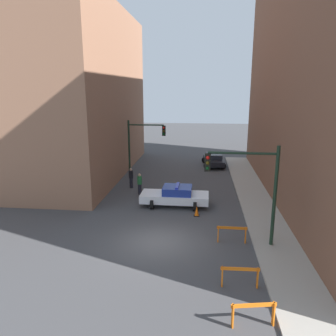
{
  "coord_description": "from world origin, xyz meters",
  "views": [
    {
      "loc": [
        2.18,
        -15.97,
        8.06
      ],
      "look_at": [
        -0.3,
        7.91,
        2.13
      ],
      "focal_mm": 35.0,
      "sensor_mm": 36.0,
      "label": 1
    }
  ],
  "objects": [
    {
      "name": "ground_plane",
      "position": [
        0.0,
        0.0,
        0.0
      ],
      "size": [
        120.0,
        120.0,
        0.0
      ],
      "primitive_type": "plane",
      "color": "#424244"
    },
    {
      "name": "sidewalk_right",
      "position": [
        6.2,
        0.0,
        0.06
      ],
      "size": [
        2.4,
        44.0,
        0.12
      ],
      "color": "#9E998E",
      "rests_on": "ground_plane"
    },
    {
      "name": "building_corner_left",
      "position": [
        -12.0,
        14.0,
        7.47
      ],
      "size": [
        14.0,
        20.0,
        14.95
      ],
      "color": "#93664C",
      "rests_on": "ground_plane"
    },
    {
      "name": "traffic_light_near",
      "position": [
        4.73,
        0.07,
        3.53
      ],
      "size": [
        3.64,
        0.35,
        5.2
      ],
      "color": "black",
      "rests_on": "sidewalk_right"
    },
    {
      "name": "traffic_light_far",
      "position": [
        -3.3,
        12.95,
        3.4
      ],
      "size": [
        3.44,
        0.35,
        5.2
      ],
      "color": "black",
      "rests_on": "ground_plane"
    },
    {
      "name": "police_car",
      "position": [
        0.44,
        5.62,
        0.72
      ],
      "size": [
        4.73,
        2.41,
        1.52
      ],
      "rotation": [
        0.0,
        0.0,
        1.56
      ],
      "color": "white",
      "rests_on": "ground_plane"
    },
    {
      "name": "parked_car_near",
      "position": [
        3.47,
        17.96,
        0.67
      ],
      "size": [
        2.51,
        4.44,
        1.31
      ],
      "rotation": [
        0.0,
        0.0,
        0.08
      ],
      "color": "black",
      "rests_on": "ground_plane"
    },
    {
      "name": "pedestrian_crossing",
      "position": [
        -2.5,
        7.84,
        0.86
      ],
      "size": [
        0.51,
        0.51,
        1.66
      ],
      "rotation": [
        0.0,
        0.0,
        2.32
      ],
      "color": "black",
      "rests_on": "ground_plane"
    },
    {
      "name": "pedestrian_corner",
      "position": [
        -3.52,
        9.46,
        0.86
      ],
      "size": [
        0.49,
        0.49,
        1.66
      ],
      "rotation": [
        0.0,
        0.0,
        0.53
      ],
      "color": "black",
      "rests_on": "ground_plane"
    },
    {
      "name": "barrier_front",
      "position": [
        4.1,
        -6.0,
        0.62
      ],
      "size": [
        1.58,
        0.42,
        0.9
      ],
      "rotation": [
        0.0,
        0.0,
        0.18
      ],
      "color": "orange",
      "rests_on": "ground_plane"
    },
    {
      "name": "barrier_mid",
      "position": [
        3.89,
        -3.71,
        0.62
      ],
      "size": [
        1.6,
        0.2,
        0.9
      ],
      "rotation": [
        0.0,
        0.0,
        0.03
      ],
      "color": "orange",
      "rests_on": "ground_plane"
    },
    {
      "name": "barrier_back",
      "position": [
        3.9,
        0.34,
        0.62
      ],
      "size": [
        1.6,
        0.17,
        0.9
      ],
      "rotation": [
        0.0,
        0.0,
        0.0
      ],
      "color": "orange",
      "rests_on": "ground_plane"
    },
    {
      "name": "traffic_cone",
      "position": [
        1.97,
        3.88,
        0.32
      ],
      "size": [
        0.36,
        0.36,
        0.66
      ],
      "color": "black",
      "rests_on": "ground_plane"
    }
  ]
}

